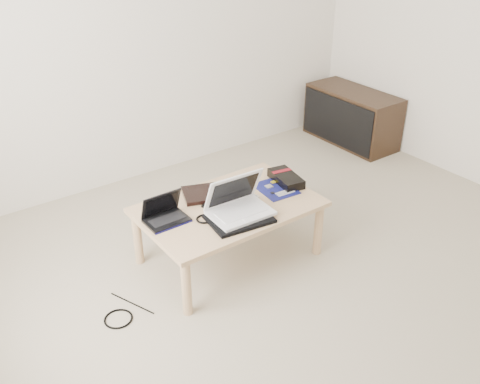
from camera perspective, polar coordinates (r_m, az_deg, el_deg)
ground at (r=3.33m, az=8.32°, el=-10.13°), size 4.00×4.00×0.00m
room_shell at (r=2.63m, az=11.06°, el=19.49°), size 4.20×4.20×2.70m
coffee_table at (r=3.36m, az=-1.20°, el=-2.10°), size 1.10×0.70×0.40m
media_cabinet at (r=5.22m, az=11.80°, el=7.86°), size 0.41×0.90×0.50m
book at (r=3.44m, az=-3.80°, el=-0.16°), size 0.33×0.31×0.03m
netbook at (r=3.19m, az=-8.00°, el=-2.44°), size 0.25×0.18×0.17m
tablet at (r=3.34m, az=-1.32°, el=-1.19°), size 0.31×0.26×0.01m
remote at (r=3.45m, az=0.64°, el=-0.09°), size 0.07×0.21×0.02m
neoprene_sleeve at (r=3.18m, az=-0.09°, el=-2.85°), size 0.40×0.31×0.02m
white_laptop at (r=3.19m, az=-0.20°, el=-1.39°), size 0.37×0.27×0.25m
motherboard at (r=3.52m, az=3.83°, el=0.37°), size 0.24×0.29×0.01m
gpu_box at (r=3.59m, az=4.92°, el=1.44°), size 0.19×0.30×0.06m
cable_coil at (r=3.19m, az=-3.81°, el=-2.88°), size 0.11×0.11×0.01m
floor_cable_coil at (r=3.16m, az=-12.85°, el=-13.05°), size 0.17×0.17×0.01m
floor_cable_trail at (r=3.25m, az=-11.42°, el=-11.55°), size 0.13×0.31×0.01m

